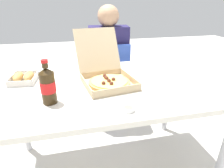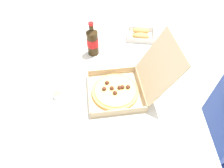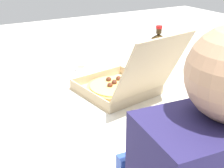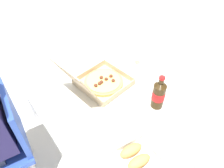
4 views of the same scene
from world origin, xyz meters
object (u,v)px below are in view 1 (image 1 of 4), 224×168
chair (109,78)px  diner_person (108,56)px  bread_side_box (24,77)px  cola_bottle (48,85)px  pizza_box_open (107,76)px  paper_menu (187,78)px  dipping_sauce_cup (128,109)px

chair → diner_person: size_ratio=0.72×
diner_person → bread_side_box: (-0.66, -0.56, 0.05)m
bread_side_box → cola_bottle: size_ratio=0.91×
pizza_box_open → cola_bottle: 0.38m
paper_menu → dipping_sauce_cup: 0.59m
diner_person → cola_bottle: diner_person is taller
paper_menu → bread_side_box: bearing=-166.4°
chair → bread_side_box: size_ratio=4.07×
paper_menu → diner_person: bearing=140.9°
pizza_box_open → dipping_sauce_cup: size_ratio=8.22×
chair → paper_menu: bearing=-60.0°
bread_side_box → diner_person: bearing=40.2°
bread_side_box → cola_bottle: bearing=-60.9°
pizza_box_open → dipping_sauce_cup: 0.35m
diner_person → cola_bottle: size_ratio=5.14×
chair → pizza_box_open: size_ratio=1.80×
bread_side_box → dipping_sauce_cup: bread_side_box is taller
cola_bottle → paper_menu: size_ratio=1.07×
diner_person → pizza_box_open: bearing=-102.4°
chair → bread_side_box: bearing=-142.6°
diner_person → cola_bottle: 1.01m
pizza_box_open → chair: bearing=77.1°
paper_menu → dipping_sauce_cup: dipping_sauce_cup is taller
chair → diner_person: 0.21m
diner_person → bread_side_box: bearing=-139.8°
chair → pizza_box_open: 0.71m
chair → dipping_sauce_cup: bearing=-96.6°
chair → paper_menu: 0.82m
chair → cola_bottle: cola_bottle is taller
pizza_box_open → bread_side_box: (-0.51, 0.14, -0.02)m
chair → dipping_sauce_cup: chair is taller
pizza_box_open → cola_bottle: pizza_box_open is taller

